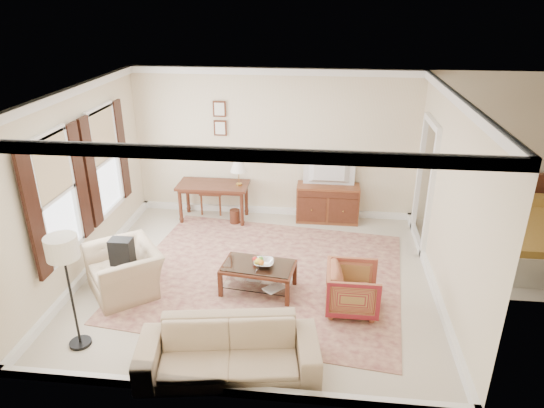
% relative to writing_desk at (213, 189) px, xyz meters
% --- Properties ---
extents(room_shell, '(5.51, 5.01, 2.91)m').
position_rel_writing_desk_xyz_m(room_shell, '(1.15, -2.06, 1.84)').
color(room_shell, beige).
rests_on(room_shell, ground).
extents(annex_bedroom, '(3.00, 2.70, 2.90)m').
position_rel_writing_desk_xyz_m(annex_bedroom, '(5.64, -0.91, -0.30)').
color(annex_bedroom, beige).
rests_on(annex_bedroom, ground).
extents(window_front, '(0.12, 1.56, 1.80)m').
position_rel_writing_desk_xyz_m(window_front, '(-1.55, -2.76, 0.91)').
color(window_front, '#CCB284').
rests_on(window_front, room_shell).
extents(window_rear, '(0.12, 1.56, 1.80)m').
position_rel_writing_desk_xyz_m(window_rear, '(-1.55, -1.16, 0.91)').
color(window_rear, '#CCB284').
rests_on(window_rear, room_shell).
extents(doorway, '(0.10, 1.12, 2.25)m').
position_rel_writing_desk_xyz_m(doorway, '(3.86, -0.56, 0.44)').
color(doorway, white).
rests_on(doorway, room_shell).
extents(rug, '(4.60, 4.07, 0.01)m').
position_rel_writing_desk_xyz_m(rug, '(1.27, -1.97, -0.63)').
color(rug, maroon).
rests_on(rug, room_shell).
extents(writing_desk, '(1.36, 0.68, 0.75)m').
position_rel_writing_desk_xyz_m(writing_desk, '(0.00, 0.00, 0.00)').
color(writing_desk, '#4E2416').
rests_on(writing_desk, room_shell).
extents(desk_chair, '(0.52, 0.52, 1.05)m').
position_rel_writing_desk_xyz_m(desk_chair, '(-0.11, 0.35, -0.11)').
color(desk_chair, brown).
rests_on(desk_chair, room_shell).
extents(desk_lamp, '(0.32, 0.32, 0.50)m').
position_rel_writing_desk_xyz_m(desk_lamp, '(0.51, 0.00, 0.36)').
color(desk_lamp, silver).
rests_on(desk_lamp, writing_desk).
extents(framed_prints, '(0.25, 0.04, 0.68)m').
position_rel_writing_desk_xyz_m(framed_prints, '(0.10, 0.41, 1.30)').
color(framed_prints, '#4E2416').
rests_on(framed_prints, room_shell).
extents(sideboard, '(1.20, 0.46, 0.74)m').
position_rel_writing_desk_xyz_m(sideboard, '(2.23, 0.18, -0.27)').
color(sideboard, brown).
rests_on(sideboard, room_shell).
extents(tv, '(0.94, 0.54, 0.12)m').
position_rel_writing_desk_xyz_m(tv, '(2.23, 0.16, 0.57)').
color(tv, black).
rests_on(tv, sideboard).
extents(coffee_table, '(1.14, 0.75, 0.45)m').
position_rel_writing_desk_xyz_m(coffee_table, '(1.22, -2.43, -0.29)').
color(coffee_table, '#4E2416').
rests_on(coffee_table, room_shell).
extents(fruit_bowl, '(0.42, 0.42, 0.10)m').
position_rel_writing_desk_xyz_m(fruit_bowl, '(1.30, -2.43, -0.13)').
color(fruit_bowl, silver).
rests_on(fruit_bowl, coffee_table).
extents(book_a, '(0.28, 0.08, 0.38)m').
position_rel_writing_desk_xyz_m(book_a, '(1.05, -2.30, -0.46)').
color(book_a, brown).
rests_on(book_a, coffee_table).
extents(book_b, '(0.22, 0.21, 0.38)m').
position_rel_writing_desk_xyz_m(book_b, '(1.39, -2.53, -0.46)').
color(book_b, brown).
rests_on(book_b, coffee_table).
extents(striped_armchair, '(0.68, 0.73, 0.74)m').
position_rel_writing_desk_xyz_m(striped_armchair, '(2.60, -2.74, -0.26)').
color(striped_armchair, maroon).
rests_on(striped_armchair, room_shell).
extents(club_armchair, '(1.22, 1.28, 0.94)m').
position_rel_writing_desk_xyz_m(club_armchair, '(-0.76, -2.64, -0.16)').
color(club_armchair, tan).
rests_on(club_armchair, room_shell).
extents(backpack, '(0.33, 0.38, 0.40)m').
position_rel_writing_desk_xyz_m(backpack, '(-0.76, -2.66, 0.08)').
color(backpack, black).
rests_on(backpack, club_armchair).
extents(sofa, '(2.18, 0.93, 0.83)m').
position_rel_writing_desk_xyz_m(sofa, '(1.10, -4.16, -0.22)').
color(sofa, tan).
rests_on(sofa, room_shell).
extents(floor_lamp, '(0.38, 0.38, 1.55)m').
position_rel_writing_desk_xyz_m(floor_lamp, '(-0.89, -3.89, 0.66)').
color(floor_lamp, black).
rests_on(floor_lamp, room_shell).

